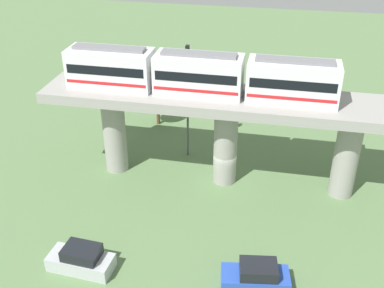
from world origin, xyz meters
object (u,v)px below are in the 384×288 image
Objects in this scene: parked_car_silver at (81,260)px; tree_near_viaduct at (158,97)px; train at (199,74)px; signal_post at (188,98)px; parked_car_blue at (256,277)px.

tree_near_viaduct reaches higher than parked_car_silver.
train is 4.71× the size of tree_near_viaduct.
signal_post is at bearing 37.77° from tree_near_viaduct.
train is at bearing 159.95° from parked_car_silver.
parked_car_silver is 0.99× the size of tree_near_viaduct.
parked_car_blue is 23.31m from tree_near_viaduct.
train is 4.75× the size of parked_car_silver.
signal_post is at bearing 170.27° from parked_car_silver.
signal_post is (-3.40, -1.58, -3.57)m from train.
train is at bearing 24.94° from signal_post.
signal_post is (-14.60, -7.38, 4.94)m from parked_car_blue.
tree_near_viaduct is (-20.08, -11.62, 2.25)m from parked_car_blue.
signal_post is at bearing -155.06° from train.
train is 15.62m from parked_car_silver.
train is 5.17m from signal_post.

